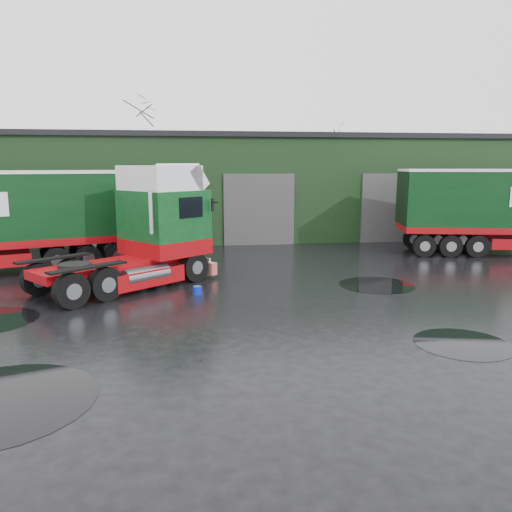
{
  "coord_description": "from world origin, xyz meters",
  "views": [
    {
      "loc": [
        -2.04,
        -13.87,
        4.44
      ],
      "look_at": [
        0.04,
        1.09,
        1.7
      ],
      "focal_mm": 35.0,
      "sensor_mm": 36.0,
      "label": 1
    }
  ],
  "objects_px": {
    "hero_tractor": "(118,227)",
    "wash_bucket": "(197,290)",
    "tree_back_a": "(139,162)",
    "tree_back_b": "(322,174)",
    "warehouse": "(246,185)"
  },
  "relations": [
    {
      "from": "hero_tractor",
      "to": "wash_bucket",
      "type": "xyz_separation_m",
      "value": [
        2.75,
        -1.33,
        -2.11
      ]
    },
    {
      "from": "wash_bucket",
      "to": "tree_back_a",
      "type": "relative_size",
      "value": 0.03
    },
    {
      "from": "wash_bucket",
      "to": "tree_back_a",
      "type": "distance_m",
      "value": 27.56
    },
    {
      "from": "tree_back_b",
      "to": "warehouse",
      "type": "bearing_deg",
      "value": -128.66
    },
    {
      "from": "hero_tractor",
      "to": "wash_bucket",
      "type": "height_order",
      "value": "hero_tractor"
    },
    {
      "from": "wash_bucket",
      "to": "warehouse",
      "type": "bearing_deg",
      "value": 77.45
    },
    {
      "from": "tree_back_a",
      "to": "tree_back_b",
      "type": "bearing_deg",
      "value": 0.0
    },
    {
      "from": "warehouse",
      "to": "wash_bucket",
      "type": "xyz_separation_m",
      "value": [
        -3.75,
        -16.83,
        -3.01
      ]
    },
    {
      "from": "hero_tractor",
      "to": "tree_back_b",
      "type": "distance_m",
      "value": 29.37
    },
    {
      "from": "warehouse",
      "to": "hero_tractor",
      "type": "distance_m",
      "value": 16.83
    },
    {
      "from": "hero_tractor",
      "to": "wash_bucket",
      "type": "relative_size",
      "value": 23.38
    },
    {
      "from": "warehouse",
      "to": "wash_bucket",
      "type": "relative_size",
      "value": 104.47
    },
    {
      "from": "warehouse",
      "to": "tree_back_a",
      "type": "height_order",
      "value": "tree_back_a"
    },
    {
      "from": "warehouse",
      "to": "hero_tractor",
      "type": "relative_size",
      "value": 4.47
    },
    {
      "from": "hero_tractor",
      "to": "tree_back_b",
      "type": "relative_size",
      "value": 0.97
    }
  ]
}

